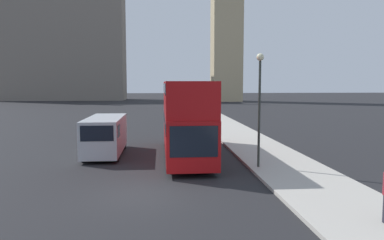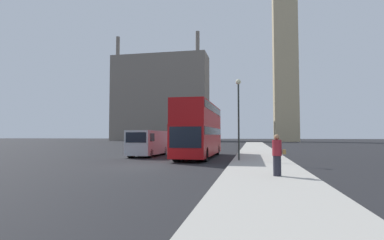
% 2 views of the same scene
% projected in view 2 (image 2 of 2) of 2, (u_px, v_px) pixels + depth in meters
% --- Properties ---
extents(ground_plane, '(300.00, 300.00, 0.00)m').
position_uv_depth(ground_plane, '(143.00, 166.00, 17.68)').
color(ground_plane, black).
extents(sidewalk_strip, '(3.89, 120.00, 0.15)m').
position_uv_depth(sidewalk_strip, '(264.00, 168.00, 16.32)').
color(sidewalk_strip, '#ADA89E').
rests_on(sidewalk_strip, ground_plane).
extents(clock_tower, '(7.30, 7.47, 71.32)m').
position_uv_depth(clock_tower, '(284.00, 19.00, 89.27)').
color(clock_tower, tan).
rests_on(clock_tower, ground_plane).
extents(building_block_distant, '(33.52, 10.90, 36.51)m').
position_uv_depth(building_block_distant, '(160.00, 98.00, 105.92)').
color(building_block_distant, slate).
rests_on(building_block_distant, ground_plane).
extents(red_double_decker_bus, '(2.46, 10.72, 4.36)m').
position_uv_depth(red_double_decker_bus, '(199.00, 128.00, 24.65)').
color(red_double_decker_bus, '#A80F11').
rests_on(red_double_decker_bus, ground_plane).
extents(white_van, '(2.04, 5.90, 2.25)m').
position_uv_depth(white_van, '(148.00, 142.00, 26.38)').
color(white_van, '#B2B7BC').
rests_on(white_van, ground_plane).
extents(pedestrian, '(0.54, 0.38, 1.73)m').
position_uv_depth(pedestrian, '(277.00, 155.00, 12.47)').
color(pedestrian, '#23232D').
rests_on(pedestrian, sidewalk_strip).
extents(street_lamp, '(0.36, 0.36, 5.56)m').
position_uv_depth(street_lamp, '(239.00, 107.00, 20.50)').
color(street_lamp, '#2D332D').
rests_on(street_lamp, sidewalk_strip).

